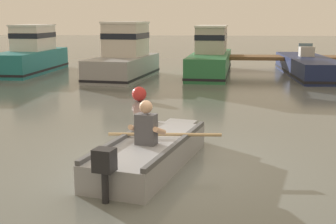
{
  "coord_description": "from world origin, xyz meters",
  "views": [
    {
      "loc": [
        0.6,
        -7.46,
        2.51
      ],
      "look_at": [
        -0.15,
        1.89,
        0.55
      ],
      "focal_mm": 48.04,
      "sensor_mm": 36.0,
      "label": 1
    }
  ],
  "objects_px": {
    "rowboat_with_person": "(151,152)",
    "moored_boat_teal": "(31,55)",
    "moored_boat_green": "(211,56)",
    "mooring_buoy": "(139,94)",
    "moored_boat_navy": "(308,67)",
    "moored_boat_grey": "(124,58)"
  },
  "relations": [
    {
      "from": "moored_boat_teal",
      "to": "moored_boat_grey",
      "type": "xyz_separation_m",
      "value": [
        4.71,
        -1.63,
        0.04
      ]
    },
    {
      "from": "rowboat_with_person",
      "to": "moored_boat_green",
      "type": "bearing_deg",
      "value": 84.92
    },
    {
      "from": "moored_boat_teal",
      "to": "moored_boat_green",
      "type": "distance_m",
      "value": 8.4
    },
    {
      "from": "moored_boat_grey",
      "to": "moored_boat_navy",
      "type": "height_order",
      "value": "moored_boat_grey"
    },
    {
      "from": "rowboat_with_person",
      "to": "moored_boat_teal",
      "type": "height_order",
      "value": "moored_boat_teal"
    },
    {
      "from": "rowboat_with_person",
      "to": "moored_boat_teal",
      "type": "distance_m",
      "value": 15.05
    },
    {
      "from": "moored_boat_teal",
      "to": "moored_boat_green",
      "type": "height_order",
      "value": "moored_boat_teal"
    },
    {
      "from": "moored_boat_grey",
      "to": "mooring_buoy",
      "type": "relative_size",
      "value": 11.06
    },
    {
      "from": "moored_boat_green",
      "to": "moored_boat_navy",
      "type": "relative_size",
      "value": 0.96
    },
    {
      "from": "rowboat_with_person",
      "to": "moored_boat_green",
      "type": "relative_size",
      "value": 0.57
    },
    {
      "from": "rowboat_with_person",
      "to": "moored_boat_green",
      "type": "distance_m",
      "value": 13.26
    },
    {
      "from": "moored_boat_grey",
      "to": "moored_boat_navy",
      "type": "relative_size",
      "value": 0.74
    },
    {
      "from": "mooring_buoy",
      "to": "moored_boat_navy",
      "type": "bearing_deg",
      "value": 46.18
    },
    {
      "from": "moored_boat_teal",
      "to": "moored_boat_grey",
      "type": "relative_size",
      "value": 1.11
    },
    {
      "from": "moored_boat_teal",
      "to": "moored_boat_green",
      "type": "relative_size",
      "value": 0.85
    },
    {
      "from": "moored_boat_green",
      "to": "mooring_buoy",
      "type": "relative_size",
      "value": 14.42
    },
    {
      "from": "moored_boat_teal",
      "to": "mooring_buoy",
      "type": "height_order",
      "value": "moored_boat_teal"
    },
    {
      "from": "rowboat_with_person",
      "to": "moored_boat_grey",
      "type": "distance_m",
      "value": 11.85
    },
    {
      "from": "moored_boat_navy",
      "to": "mooring_buoy",
      "type": "relative_size",
      "value": 14.97
    },
    {
      "from": "mooring_buoy",
      "to": "rowboat_with_person",
      "type": "bearing_deg",
      "value": -79.85
    },
    {
      "from": "moored_boat_teal",
      "to": "moored_boat_green",
      "type": "xyz_separation_m",
      "value": [
        8.4,
        0.0,
        -0.02
      ]
    },
    {
      "from": "moored_boat_teal",
      "to": "rowboat_with_person",
      "type": "bearing_deg",
      "value": -61.28
    }
  ]
}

